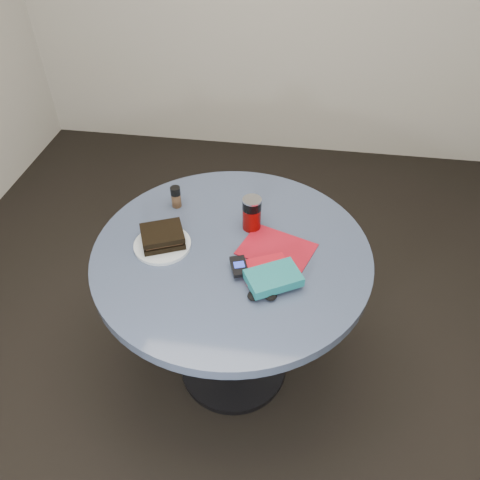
# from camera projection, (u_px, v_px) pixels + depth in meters

# --- Properties ---
(ground) EXTENTS (4.00, 4.00, 0.00)m
(ground) POSITION_uv_depth(u_px,v_px,m) (234.00, 367.00, 2.18)
(ground) COLOR black
(ground) RESTS_ON ground
(table) EXTENTS (1.00, 1.00, 0.75)m
(table) POSITION_uv_depth(u_px,v_px,m) (232.00, 281.00, 1.78)
(table) COLOR black
(table) RESTS_ON ground
(plate) EXTENTS (0.21, 0.21, 0.01)m
(plate) POSITION_uv_depth(u_px,v_px,m) (162.00, 245.00, 1.68)
(plate) COLOR silver
(plate) RESTS_ON table
(sandwich) EXTENTS (0.18, 0.17, 0.05)m
(sandwich) POSITION_uv_depth(u_px,v_px,m) (163.00, 236.00, 1.67)
(sandwich) COLOR black
(sandwich) RESTS_ON plate
(soda_can) EXTENTS (0.08, 0.08, 0.13)m
(soda_can) POSITION_uv_depth(u_px,v_px,m) (252.00, 213.00, 1.72)
(soda_can) COLOR #620704
(soda_can) RESTS_ON table
(pepper_grinder) EXTENTS (0.04, 0.04, 0.09)m
(pepper_grinder) POSITION_uv_depth(u_px,v_px,m) (176.00, 197.00, 1.83)
(pepper_grinder) COLOR #4F3621
(pepper_grinder) RESTS_ON table
(magazine) EXTENTS (0.30, 0.26, 0.00)m
(magazine) POSITION_uv_depth(u_px,v_px,m) (277.00, 249.00, 1.67)
(magazine) COLOR maroon
(magazine) RESTS_ON table
(red_book) EXTENTS (0.19, 0.17, 0.01)m
(red_book) POSITION_uv_depth(u_px,v_px,m) (265.00, 269.00, 1.59)
(red_book) COLOR #AB0D1C
(red_book) RESTS_ON magazine
(novel) EXTENTS (0.21, 0.18, 0.03)m
(novel) POSITION_uv_depth(u_px,v_px,m) (273.00, 278.00, 1.52)
(novel) COLOR #155F64
(novel) RESTS_ON red_book
(mp3_player) EXTENTS (0.08, 0.10, 0.02)m
(mp3_player) POSITION_uv_depth(u_px,v_px,m) (239.00, 266.00, 1.57)
(mp3_player) COLOR black
(mp3_player) RESTS_ON red_book
(headphones) EXTENTS (0.10, 0.05, 0.02)m
(headphones) POSITION_uv_depth(u_px,v_px,m) (262.00, 296.00, 1.50)
(headphones) COLOR black
(headphones) RESTS_ON table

